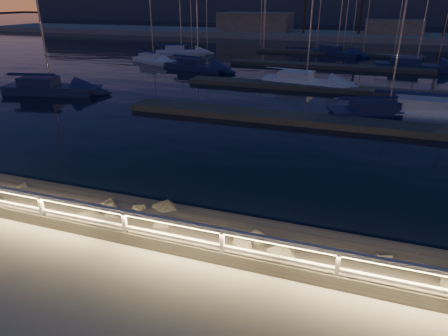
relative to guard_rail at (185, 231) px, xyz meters
The scene contains 16 objects.
ground 0.78m from the guard_rail, ahead, with size 400.00×400.00×0.00m, color gray.
harbor_water 31.27m from the guard_rail, 89.87° to the left, with size 400.00×440.00×0.60m.
guard_rail is the anchor object (origin of this frame).
riprap 6.66m from the guard_rail, 16.14° to the left, with size 37.69×3.11×1.37m.
floating_docks 32.52m from the guard_rail, 89.88° to the left, with size 22.00×36.00×0.40m.
far_shore 74.05m from the guard_rail, 90.04° to the left, with size 160.00×14.00×5.20m.
distant_hills 135.56m from the guard_rail, 99.37° to the left, with size 230.00×37.50×18.00m.
sailboat_a 26.72m from the guard_rail, 138.98° to the left, with size 8.16×4.01×13.47m.
sailboat_c 19.96m from the guard_rail, 73.44° to the left, with size 7.94×5.01×13.13m.
sailboat_e 40.35m from the guard_rail, 119.88° to the left, with size 6.46×4.07×10.77m.
sailboat_f 27.25m from the guard_rail, 91.87° to the left, with size 8.13×3.57×13.42m.
sailboat_h 21.86m from the guard_rail, 65.21° to the left, with size 10.18×3.16×17.12m.
sailboat_i 47.26m from the guard_rail, 115.19° to the left, with size 7.20×4.48×11.99m.
sailboat_j 34.76m from the guard_rail, 112.33° to the left, with size 7.69×3.85×12.64m.
sailboat_k 41.18m from the guard_rail, 77.31° to the left, with size 8.84×3.50×14.61m.
sailboat_n 49.68m from the guard_rail, 90.03° to the left, with size 7.66×5.01×12.78m.
Camera 1 is at (4.01, -8.49, 6.65)m, focal length 32.00 mm.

